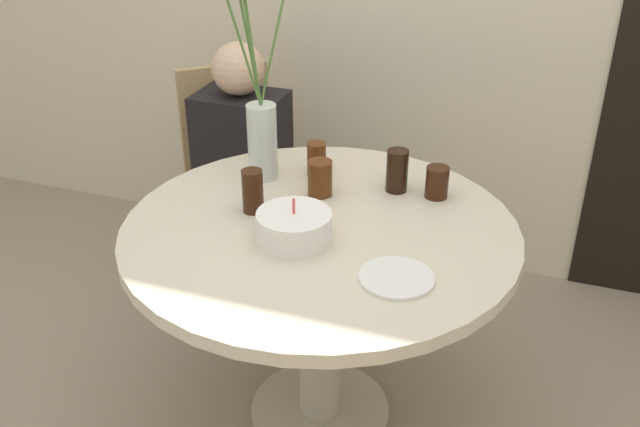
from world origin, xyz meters
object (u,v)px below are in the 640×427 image
(chair_right_flank, at_px, (234,163))
(drink_glass_0, at_px, (397,171))
(birthday_cake, at_px, (294,227))
(flower_vase, at_px, (258,108))
(drink_glass_2, at_px, (437,182))
(side_plate, at_px, (396,278))
(person_boy, at_px, (244,181))
(drink_glass_3, at_px, (317,159))
(drink_glass_1, at_px, (320,178))
(drink_glass_4, at_px, (253,191))

(chair_right_flank, height_order, drink_glass_0, chair_right_flank)
(birthday_cake, xyz_separation_m, flower_vase, (-0.26, 0.35, 0.20))
(drink_glass_2, bearing_deg, birthday_cake, -128.66)
(birthday_cake, bearing_deg, drink_glass_0, 64.51)
(side_plate, height_order, drink_glass_0, drink_glass_0)
(flower_vase, bearing_deg, person_boy, 123.58)
(side_plate, xyz_separation_m, person_boy, (-0.83, 0.83, -0.24))
(drink_glass_0, bearing_deg, person_boy, 154.79)
(birthday_cake, bearing_deg, person_boy, 124.81)
(flower_vase, xyz_separation_m, drink_glass_3, (0.17, 0.08, -0.19))
(chair_right_flank, xyz_separation_m, drink_glass_3, (0.53, -0.43, 0.28))
(birthday_cake, distance_m, side_plate, 0.34)
(flower_vase, height_order, drink_glass_1, flower_vase)
(side_plate, distance_m, drink_glass_1, 0.52)
(drink_glass_4, bearing_deg, side_plate, -23.35)
(drink_glass_1, height_order, drink_glass_4, drink_glass_4)
(drink_glass_0, relative_size, drink_glass_4, 1.03)
(chair_right_flank, distance_m, drink_glass_3, 0.74)
(drink_glass_3, height_order, drink_glass_4, drink_glass_4)
(drink_glass_0, relative_size, drink_glass_1, 1.20)
(drink_glass_0, bearing_deg, birthday_cake, -115.49)
(birthday_cake, height_order, drink_glass_3, birthday_cake)
(flower_vase, height_order, side_plate, flower_vase)
(drink_glass_3, relative_size, drink_glass_4, 0.84)
(side_plate, bearing_deg, drink_glass_0, 104.39)
(side_plate, height_order, drink_glass_3, drink_glass_3)
(side_plate, relative_size, drink_glass_2, 1.97)
(drink_glass_1, bearing_deg, flower_vase, 165.72)
(side_plate, height_order, drink_glass_2, drink_glass_2)
(chair_right_flank, distance_m, drink_glass_0, 0.97)
(person_boy, bearing_deg, drink_glass_2, -21.75)
(drink_glass_2, relative_size, drink_glass_3, 0.89)
(drink_glass_0, height_order, drink_glass_3, drink_glass_0)
(side_plate, xyz_separation_m, drink_glass_4, (-0.50, 0.22, 0.06))
(flower_vase, bearing_deg, birthday_cake, -53.90)
(drink_glass_3, bearing_deg, drink_glass_0, -4.90)
(flower_vase, relative_size, drink_glass_0, 5.46)
(chair_right_flank, relative_size, drink_glass_1, 7.92)
(birthday_cake, bearing_deg, side_plate, -16.39)
(drink_glass_3, xyz_separation_m, person_boy, (-0.42, 0.31, -0.29))
(chair_right_flank, bearing_deg, drink_glass_2, -66.90)
(birthday_cake, xyz_separation_m, drink_glass_0, (0.19, 0.40, 0.03))
(person_boy, bearing_deg, birthday_cake, -55.19)
(drink_glass_2, bearing_deg, side_plate, -90.20)
(chair_right_flank, xyz_separation_m, side_plate, (0.94, -0.95, 0.23))
(birthday_cake, relative_size, drink_glass_0, 1.54)
(side_plate, xyz_separation_m, drink_glass_2, (0.00, 0.50, 0.05))
(side_plate, bearing_deg, drink_glass_1, 131.91)
(flower_vase, height_order, drink_glass_4, flower_vase)
(drink_glass_2, relative_size, person_boy, 0.09)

